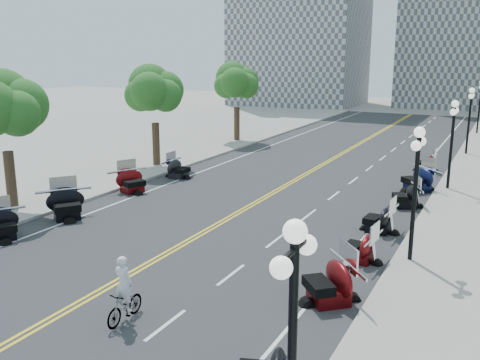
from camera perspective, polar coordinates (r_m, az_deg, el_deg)
The scene contains 43 objects.
ground at distance 20.67m, azimuth -8.91°, elevation -8.37°, with size 160.00×160.00×0.00m, color gray.
road at distance 28.92m, azimuth 2.72°, elevation -1.86°, with size 16.00×90.00×0.01m, color #333335.
centerline_yellow_a at distance 28.96m, azimuth 2.50°, elevation -1.81°, with size 0.12×90.00×0.00m, color yellow.
centerline_yellow_b at distance 28.87m, azimuth 2.93°, elevation -1.87°, with size 0.12×90.00×0.00m, color yellow.
edge_line_north at distance 27.03m, azimuth 15.19°, elevation -3.40°, with size 0.12×90.00×0.00m, color white.
edge_line_south at distance 31.99m, azimuth -7.78°, elevation -0.45°, with size 0.12×90.00×0.00m, color white.
lane_dash_5 at distance 16.02m, azimuth -7.93°, elevation -15.06°, with size 0.12×2.00×0.00m, color white.
lane_dash_6 at distance 19.09m, azimuth -0.97°, elevation -10.06°, with size 0.12×2.00×0.00m, color white.
lane_dash_7 at distance 22.45m, azimuth 3.85°, elevation -6.41°, with size 0.12×2.00×0.00m, color white.
lane_dash_8 at distance 25.99m, azimuth 7.34°, elevation -3.71°, with size 0.12×2.00×0.00m, color white.
lane_dash_9 at distance 29.65m, azimuth 9.97°, elevation -1.65°, with size 0.12×2.00×0.00m, color white.
lane_dash_10 at distance 33.39m, azimuth 12.01°, elevation -0.04°, with size 0.12×2.00×0.00m, color white.
lane_dash_11 at distance 37.18m, azimuth 13.63°, elevation 1.24°, with size 0.12×2.00×0.00m, color white.
lane_dash_12 at distance 41.01m, azimuth 14.96°, elevation 2.28°, with size 0.12×2.00×0.00m, color white.
lane_dash_13 at distance 44.87m, azimuth 16.06°, elevation 3.14°, with size 0.12×2.00×0.00m, color white.
lane_dash_14 at distance 48.76m, azimuth 16.98°, elevation 3.86°, with size 0.12×2.00×0.00m, color white.
lane_dash_15 at distance 52.66m, azimuth 17.77°, elevation 4.48°, with size 0.12×2.00×0.00m, color white.
lane_dash_16 at distance 56.57m, azimuth 18.46°, elevation 5.01°, with size 0.12×2.00×0.00m, color white.
lane_dash_17 at distance 60.50m, azimuth 19.05°, elevation 5.47°, with size 0.12×2.00×0.00m, color white.
lane_dash_18 at distance 64.43m, azimuth 19.57°, elevation 5.88°, with size 0.12×2.00×0.00m, color white.
lane_dash_19 at distance 68.37m, azimuth 20.04°, elevation 6.23°, with size 0.12×2.00×0.00m, color white.
sidewalk_north at distance 26.56m, azimuth 23.89°, elevation -4.26°, with size 5.00×90.00×0.15m, color #9E9991.
sidewalk_south at distance 34.43m, azimuth -13.41°, elevation 0.40°, with size 5.00×90.00×0.15m, color #9E9991.
distant_block_a at distance 83.03m, azimuth 6.46°, elevation 17.06°, with size 18.00×14.00×26.00m, color gray.
street_lamp_2 at distance 20.29m, azimuth 18.13°, elevation -1.58°, with size 0.50×1.20×4.90m, color black, non-canonical shape.
street_lamp_3 at distance 31.97m, azimuth 21.62°, elevation 3.45°, with size 0.50×1.20×4.90m, color black, non-canonical shape.
street_lamp_4 at distance 43.83m, azimuth 23.24°, elevation 5.77°, with size 0.50×1.20×4.90m, color black, non-canonical shape.
street_lamp_5 at distance 55.75m, azimuth 24.17°, elevation 7.10°, with size 0.50×1.20×4.90m, color black, non-canonical shape.
tree_2 at distance 27.78m, azimuth -23.87°, elevation 6.36°, with size 4.80×4.80×9.20m, color #235619, non-canonical shape.
tree_3 at distance 36.53m, azimuth -9.12°, elevation 8.76°, with size 4.80×4.80×9.20m, color #235619, non-canonical shape.
tree_4 at distance 46.75m, azimuth -0.34°, elevation 9.91°, with size 4.80×4.80×9.20m, color #235619, non-canonical shape.
motorcycle_n_5 at distance 17.07m, azimuth 9.49°, elevation -10.46°, with size 2.17×2.17×1.52m, color #590A0C, non-canonical shape.
motorcycle_n_6 at distance 20.56m, azimuth 12.72°, elevation -6.81°, with size 1.78×1.78×1.25m, color #590A0C, non-canonical shape.
motorcycle_n_7 at distance 23.99m, azimuth 14.62°, elevation -3.90°, with size 1.87×1.87×1.31m, color black, non-canonical shape.
motorcycle_n_8 at distance 28.13m, azimuth 17.30°, elevation -1.51°, with size 1.89×1.89×1.33m, color black, non-canonical shape.
motorcycle_n_9 at distance 31.57m, azimuth 18.43°, elevation 0.22°, with size 2.23×2.23×1.56m, color black, non-canonical shape.
motorcycle_n_10 at distance 37.12m, azimuth 19.23°, elevation 1.82°, with size 1.81×1.81×1.27m, color #590A0C, non-canonical shape.
motorcycle_s_5 at distance 24.39m, azimuth -24.20°, elevation -4.27°, with size 2.01×2.01×1.40m, color black, non-canonical shape.
motorcycle_s_6 at distance 26.31m, azimuth -18.05°, elevation -2.33°, with size 2.22×2.22×1.55m, color black, non-canonical shape.
motorcycle_s_7 at distance 30.36m, azimuth -11.47°, elevation 0.02°, with size 2.06×2.06×1.44m, color #590A0C, non-canonical shape.
motorcycle_s_8 at distance 33.41m, azimuth -6.60°, elevation 1.31°, with size 1.88×1.88×1.31m, color black, non-canonical shape.
bicycle at distance 16.22m, azimuth -12.19°, elevation -12.98°, with size 0.46×1.62×0.97m, color #A51414.
cyclist_rider at distance 15.69m, azimuth -12.43°, elevation -8.65°, with size 0.61×0.40×1.67m, color silver.
Camera 1 is at (11.43, -15.45, 7.62)m, focal length 40.00 mm.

